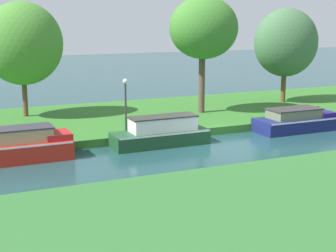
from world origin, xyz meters
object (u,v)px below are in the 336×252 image
object	(u,v)px
red_cruiser	(16,146)
lamp_post	(125,98)
forest_barge	(161,133)
navy_narrowboat	(296,121)
willow_tree_right	(286,43)
willow_tree_left	(23,44)
mooring_post_near	(317,111)
willow_tree_centre	(204,28)

from	to	relation	value
red_cruiser	lamp_post	world-z (taller)	lamp_post
forest_barge	navy_narrowboat	bearing A→B (deg)	0.00
forest_barge	navy_narrowboat	size ratio (longest dim) A/B	1.04
willow_tree_right	forest_barge	bearing A→B (deg)	-152.62
red_cruiser	lamp_post	bearing A→B (deg)	18.53
willow_tree_right	navy_narrowboat	bearing A→B (deg)	-121.20
willow_tree_left	mooring_post_near	distance (m)	16.89
willow_tree_left	willow_tree_right	size ratio (longest dim) A/B	1.05
red_cruiser	willow_tree_left	bearing A→B (deg)	77.88
navy_narrowboat	willow_tree_left	distance (m)	15.32
mooring_post_near	red_cruiser	bearing A→B (deg)	-175.53
forest_barge	willow_tree_left	world-z (taller)	willow_tree_left
willow_tree_left	lamp_post	size ratio (longest dim) A/B	2.45
navy_narrowboat	lamp_post	bearing A→B (deg)	168.27
forest_barge	willow_tree_centre	size ratio (longest dim) A/B	0.69
willow_tree_left	willow_tree_right	xyz separation A→B (m)	(16.28, -1.68, -0.20)
willow_tree_right	mooring_post_near	xyz separation A→B (m)	(-1.06, -4.55, -3.61)
willow_tree_centre	mooring_post_near	distance (m)	7.98
red_cruiser	willow_tree_right	size ratio (longest dim) A/B	0.77
willow_tree_left	mooring_post_near	size ratio (longest dim) A/B	11.98
willow_tree_centre	willow_tree_right	world-z (taller)	willow_tree_centre
red_cruiser	willow_tree_right	bearing A→B (deg)	18.15
willow_tree_right	lamp_post	distance (m)	13.24
navy_narrowboat	red_cruiser	world-z (taller)	red_cruiser
navy_narrowboat	lamp_post	xyz separation A→B (m)	(-8.86, 1.84, 1.53)
willow_tree_right	mooring_post_near	world-z (taller)	willow_tree_right
forest_barge	navy_narrowboat	distance (m)	7.78
forest_barge	lamp_post	xyz separation A→B (m)	(-1.08, 1.84, 1.46)
willow_tree_left	mooring_post_near	bearing A→B (deg)	-22.27
forest_barge	willow_tree_right	bearing A→B (deg)	27.38
navy_narrowboat	mooring_post_near	bearing A→B (deg)	27.81
red_cruiser	lamp_post	distance (m)	5.96
navy_narrowboat	willow_tree_left	bearing A→B (deg)	149.31
lamp_post	mooring_post_near	world-z (taller)	lamp_post
willow_tree_left	lamp_post	xyz separation A→B (m)	(3.87, -5.71, -2.42)
red_cruiser	willow_tree_left	distance (m)	8.62
willow_tree_right	mooring_post_near	size ratio (longest dim) A/B	11.46
forest_barge	willow_tree_left	xyz separation A→B (m)	(-4.95, 7.55, 3.88)
forest_barge	willow_tree_centre	distance (m)	8.06
red_cruiser	navy_narrowboat	bearing A→B (deg)	0.00
willow_tree_left	mooring_post_near	world-z (taller)	willow_tree_left
forest_barge	willow_tree_right	distance (m)	13.28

